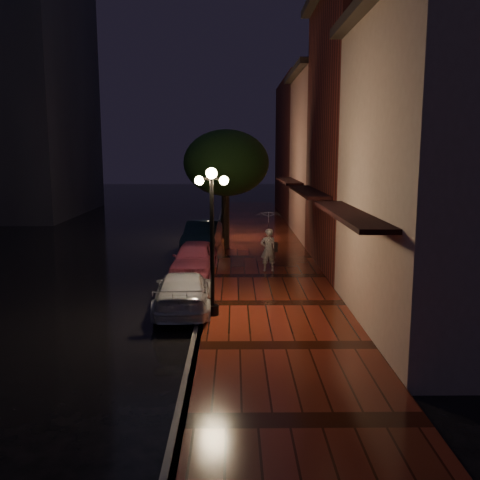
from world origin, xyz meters
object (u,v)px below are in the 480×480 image
(streetlamp_far, at_px, (223,194))
(silver_car, at_px, (183,292))
(street_tree, at_px, (226,165))
(streetlamp_near, at_px, (212,233))
(parking_meter, at_px, (214,250))
(navy_car, at_px, (202,236))
(pink_car, at_px, (195,258))
(woman_with_umbrella, at_px, (269,232))

(streetlamp_far, relative_size, silver_car, 1.01)
(street_tree, relative_size, silver_car, 1.36)
(streetlamp_near, distance_m, parking_meter, 6.53)
(streetlamp_far, distance_m, parking_meter, 7.88)
(navy_car, relative_size, silver_car, 1.06)
(streetlamp_far, height_order, navy_car, streetlamp_far)
(streetlamp_near, height_order, pink_car, streetlamp_near)
(streetlamp_near, distance_m, navy_car, 11.15)
(streetlamp_far, height_order, woman_with_umbrella, streetlamp_far)
(streetlamp_far, height_order, silver_car, streetlamp_far)
(pink_car, distance_m, navy_car, 5.18)
(parking_meter, bearing_deg, woman_with_umbrella, -16.40)
(parking_meter, bearing_deg, pink_car, -148.53)
(streetlamp_near, xyz_separation_m, pink_car, (-0.95, 5.77, -1.92))
(street_tree, bearing_deg, pink_car, -103.04)
(pink_car, relative_size, woman_with_umbrella, 1.66)
(navy_car, bearing_deg, streetlamp_near, -81.01)
(navy_car, relative_size, parking_meter, 3.51)
(streetlamp_far, distance_m, navy_car, 3.69)
(pink_car, bearing_deg, street_tree, 80.22)
(pink_car, height_order, parking_meter, parking_meter)
(pink_car, height_order, silver_car, pink_car)
(streetlamp_far, height_order, street_tree, street_tree)
(pink_car, bearing_deg, streetlamp_far, 86.67)
(streetlamp_far, xyz_separation_m, parking_meter, (-0.20, -7.69, -1.67))
(pink_car, xyz_separation_m, parking_meter, (0.75, 0.53, 0.24))
(streetlamp_far, bearing_deg, parking_meter, -91.49)
(pink_car, xyz_separation_m, silver_car, (0.00, -4.88, -0.07))
(silver_car, bearing_deg, navy_car, -92.83)
(woman_with_umbrella, bearing_deg, pink_car, -5.22)
(street_tree, bearing_deg, silver_car, -96.82)
(pink_car, distance_m, silver_car, 4.88)
(streetlamp_near, xyz_separation_m, streetlamp_far, (0.00, 14.00, 0.00))
(street_tree, bearing_deg, streetlamp_far, 94.91)
(streetlamp_near, xyz_separation_m, street_tree, (0.26, 10.99, 1.64))
(streetlamp_near, height_order, woman_with_umbrella, streetlamp_near)
(navy_car, xyz_separation_m, parking_meter, (0.75, -4.65, 0.18))
(pink_car, xyz_separation_m, woman_with_umbrella, (2.96, 0.04, 1.07))
(pink_car, relative_size, parking_meter, 3.14)
(streetlamp_near, bearing_deg, woman_with_umbrella, 70.98)
(street_tree, xyz_separation_m, parking_meter, (-0.46, -4.69, -3.32))
(silver_car, distance_m, parking_meter, 5.48)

